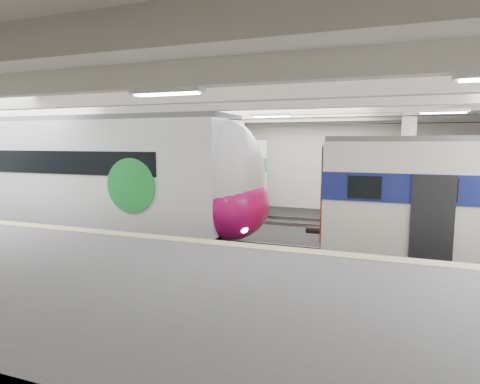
% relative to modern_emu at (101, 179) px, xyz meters
% --- Properties ---
extents(station_hall, '(36.00, 24.00, 5.75)m').
position_rel_modern_emu_xyz_m(station_hall, '(6.62, -1.74, 0.84)').
color(station_hall, black).
rests_on(station_hall, ground).
extents(modern_emu, '(15.46, 3.19, 4.91)m').
position_rel_modern_emu_xyz_m(modern_emu, '(0.00, 0.00, 0.00)').
color(modern_emu, white).
rests_on(modern_emu, ground).
extents(far_train, '(12.92, 2.88, 4.15)m').
position_rel_modern_emu_xyz_m(far_train, '(-1.39, 5.50, -0.26)').
color(far_train, white).
rests_on(far_train, ground).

